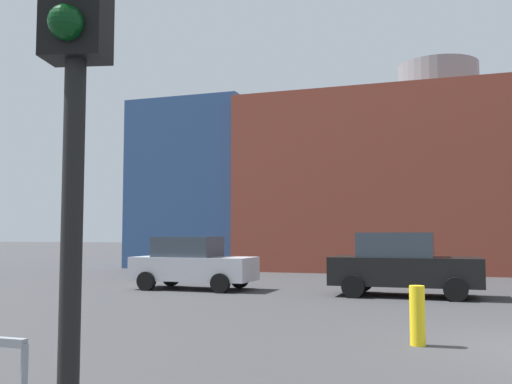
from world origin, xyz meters
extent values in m
cube|color=brown|center=(-2.06, 20.78, 4.22)|extent=(18.95, 10.19, 8.45)
cube|color=#2D4C7F|center=(-14.64, 20.78, 4.39)|extent=(6.20, 9.17, 8.78)
cylinder|color=slate|center=(-2.06, 20.78, 9.45)|extent=(4.00, 4.00, 2.00)
cube|color=silver|center=(-9.50, 7.11, 0.66)|extent=(3.85, 1.65, 0.73)
cube|color=#333D47|center=(-9.73, 7.11, 1.35)|extent=(1.93, 1.47, 0.64)
cylinder|color=black|center=(-8.26, 7.95, 0.29)|extent=(0.59, 0.20, 0.59)
cylinder|color=black|center=(-8.26, 6.26, 0.29)|extent=(0.59, 0.20, 0.59)
cylinder|color=black|center=(-10.74, 7.95, 0.29)|extent=(0.59, 0.20, 0.59)
cylinder|color=black|center=(-10.74, 6.26, 0.29)|extent=(0.59, 0.20, 0.59)
cube|color=black|center=(-2.98, 7.11, 0.71)|extent=(4.14, 1.77, 0.79)
cube|color=#333D47|center=(-3.22, 7.11, 1.45)|extent=(2.07, 1.58, 0.69)
cylinder|color=black|center=(-1.65, 8.02, 0.32)|extent=(0.63, 0.22, 0.63)
cylinder|color=black|center=(-1.65, 6.20, 0.32)|extent=(0.63, 0.22, 0.63)
cylinder|color=black|center=(-4.31, 8.02, 0.32)|extent=(0.63, 0.22, 0.63)
cylinder|color=black|center=(-4.31, 6.20, 0.32)|extent=(0.63, 0.22, 0.63)
cylinder|color=black|center=(-3.83, -6.95, 1.37)|extent=(0.12, 0.12, 2.74)
sphere|color=black|center=(-3.80, -7.08, 2.91)|extent=(0.20, 0.20, 0.20)
cylinder|color=yellow|center=(-2.31, -0.20, 0.47)|extent=(0.24, 0.24, 0.93)
camera|label=1|loc=(-1.84, -9.66, 1.74)|focal=40.10mm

